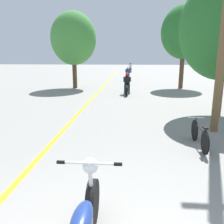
% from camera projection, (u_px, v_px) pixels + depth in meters
% --- Properties ---
extents(lane_stripe_center, '(0.14, 48.00, 0.01)m').
position_uv_depth(lane_stripe_center, '(95.00, 95.00, 14.58)').
color(lane_stripe_center, yellow).
rests_on(lane_stripe_center, ground).
extents(roadside_tree_right_far, '(3.28, 2.95, 5.90)m').
position_uv_depth(roadside_tree_right_far, '(184.00, 32.00, 16.89)').
color(roadside_tree_right_far, '#513A23').
rests_on(roadside_tree_right_far, ground).
extents(roadside_tree_left, '(3.28, 2.95, 5.46)m').
position_uv_depth(roadside_tree_left, '(73.00, 39.00, 17.05)').
color(roadside_tree_left, '#513A23').
rests_on(roadside_tree_left, ground).
extents(motorcycle_rider_lead, '(0.50, 2.14, 1.35)m').
position_uv_depth(motorcycle_rider_lead, '(127.00, 86.00, 14.92)').
color(motorcycle_rider_lead, black).
rests_on(motorcycle_rider_lead, ground).
extents(motorcycle_rider_mid, '(0.50, 2.07, 1.37)m').
position_uv_depth(motorcycle_rider_mid, '(128.00, 75.00, 22.57)').
color(motorcycle_rider_mid, black).
rests_on(motorcycle_rider_mid, ground).
extents(motorcycle_rider_far, '(0.50, 2.13, 1.36)m').
position_uv_depth(motorcycle_rider_far, '(130.00, 69.00, 33.80)').
color(motorcycle_rider_far, black).
rests_on(motorcycle_rider_far, ground).
extents(bicycle_parked, '(0.44, 1.61, 0.71)m').
position_uv_depth(bicycle_parked, '(200.00, 135.00, 6.34)').
color(bicycle_parked, black).
rests_on(bicycle_parked, ground).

